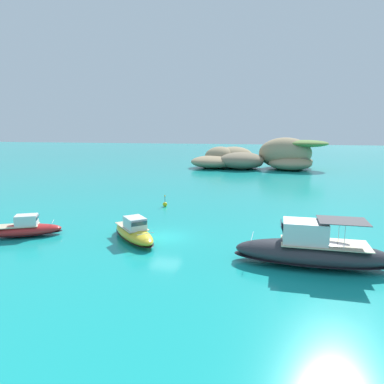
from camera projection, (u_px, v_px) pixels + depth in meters
ground_plane at (165, 237)px, 30.87m from camera, size 400.00×400.00×0.00m
islet_large at (289, 156)px, 84.07m from camera, size 16.70×17.83×7.43m
islet_small at (229, 159)px, 87.58m from camera, size 20.16×21.02×5.03m
motorboat_charcoal at (311, 251)px, 24.24m from camera, size 10.66×3.21×3.34m
motorboat_red at (24, 229)px, 30.95m from camera, size 6.64×4.77×1.92m
motorboat_yellow at (134, 232)px, 29.90m from camera, size 6.34×6.51×2.07m
channel_buoy at (165, 204)px, 42.98m from camera, size 0.56×0.56×1.48m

